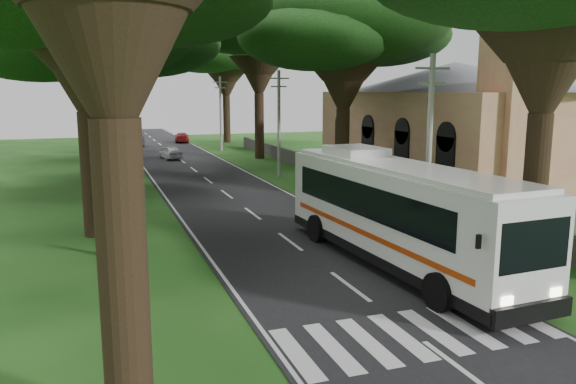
% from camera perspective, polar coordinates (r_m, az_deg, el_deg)
% --- Properties ---
extents(ground, '(140.00, 140.00, 0.00)m').
position_cam_1_polar(ground, '(17.55, 9.17, -11.60)').
color(ground, '#1C4A15').
rests_on(ground, ground).
extents(road, '(8.00, 120.00, 0.04)m').
position_cam_1_polar(road, '(40.57, -7.85, 0.96)').
color(road, black).
rests_on(road, ground).
extents(crosswalk, '(8.00, 3.00, 0.01)m').
position_cam_1_polar(crosswalk, '(15.97, 12.69, -14.01)').
color(crosswalk, silver).
rests_on(crosswalk, ground).
extents(property_wall, '(0.35, 50.00, 1.20)m').
position_cam_1_polar(property_wall, '(42.24, 4.46, 2.20)').
color(property_wall, '#383533').
rests_on(property_wall, ground).
extents(church, '(14.00, 24.00, 11.60)m').
position_cam_1_polar(church, '(44.14, 16.55, 7.78)').
color(church, '#C1715E').
rests_on(church, ground).
extents(pole_near, '(1.60, 0.24, 8.00)m').
position_cam_1_polar(pole_near, '(24.40, 14.14, 4.51)').
color(pole_near, gray).
rests_on(pole_near, ground).
extents(pole_mid, '(1.60, 0.24, 8.00)m').
position_cam_1_polar(pole_mid, '(42.49, -0.93, 7.13)').
color(pole_mid, gray).
rests_on(pole_mid, ground).
extents(pole_far, '(1.60, 0.24, 8.00)m').
position_cam_1_polar(pole_far, '(61.77, -6.86, 8.03)').
color(pole_far, gray).
rests_on(pole_far, ground).
extents(tree_l_midb, '(16.37, 16.37, 14.09)m').
position_cam_1_polar(tree_l_midb, '(44.44, -19.41, 14.94)').
color(tree_l_midb, black).
rests_on(tree_l_midb, ground).
extents(tree_l_far, '(12.49, 12.49, 13.28)m').
position_cam_1_polar(tree_l_far, '(62.39, -20.42, 13.27)').
color(tree_l_far, black).
rests_on(tree_l_far, ground).
extents(tree_r_mida, '(13.55, 13.55, 13.69)m').
position_cam_1_polar(tree_r_mida, '(38.00, 5.77, 16.53)').
color(tree_r_mida, black).
rests_on(tree_r_mida, ground).
extents(tree_r_midb, '(13.21, 13.21, 15.66)m').
position_cam_1_polar(tree_r_midb, '(54.83, -3.02, 16.70)').
color(tree_r_midb, black).
rests_on(tree_r_midb, ground).
extents(tree_r_far, '(14.94, 14.94, 15.08)m').
position_cam_1_polar(tree_r_far, '(72.34, -6.38, 14.40)').
color(tree_r_far, black).
rests_on(tree_r_far, ground).
extents(coach_bus, '(3.62, 13.19, 3.85)m').
position_cam_1_polar(coach_bus, '(21.32, 10.98, -1.90)').
color(coach_bus, silver).
rests_on(coach_bus, ground).
extents(distant_car_a, '(2.07, 3.93, 1.28)m').
position_cam_1_polar(distant_car_a, '(55.20, -11.87, 3.98)').
color(distant_car_a, silver).
rests_on(distant_car_a, road).
extents(distant_car_b, '(2.26, 4.33, 1.36)m').
position_cam_1_polar(distant_car_b, '(67.46, -15.16, 4.98)').
color(distant_car_b, '#21294E').
rests_on(distant_car_b, road).
extents(distant_car_c, '(2.30, 4.45, 1.23)m').
position_cam_1_polar(distant_car_c, '(72.92, -10.73, 5.47)').
color(distant_car_c, maroon).
rests_on(distant_car_c, road).
extents(pedestrian, '(0.52, 0.69, 1.71)m').
position_cam_1_polar(pedestrian, '(23.24, -17.40, -4.27)').
color(pedestrian, black).
rests_on(pedestrian, ground).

